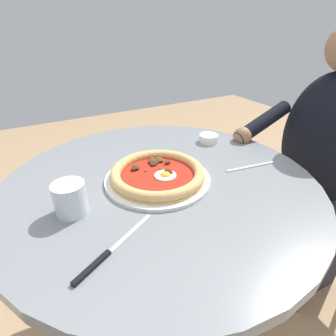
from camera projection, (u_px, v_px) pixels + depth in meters
name	position (u px, v px, depth m)	size (l,w,h in m)	color
ground_plane	(162.00, 328.00, 1.15)	(6.00, 6.00, 0.02)	tan
dining_table	(160.00, 218.00, 0.86)	(0.92, 0.92, 0.74)	gray
pizza_on_plate	(158.00, 175.00, 0.78)	(0.31, 0.31, 0.04)	white
water_glass	(71.00, 200.00, 0.64)	(0.08, 0.08, 0.08)	silver
steak_knife	(105.00, 256.00, 0.53)	(0.21, 0.12, 0.01)	silver
ramekin_capers	(209.00, 138.00, 1.03)	(0.07, 0.07, 0.03)	white
fork_utensil	(251.00, 166.00, 0.86)	(0.18, 0.04, 0.00)	#BCBCC1
diner_person	(310.00, 187.00, 1.17)	(0.49, 0.38, 1.16)	#282833
cafe_chair_diner	(335.00, 173.00, 1.21)	(0.45, 0.45, 0.91)	#504A45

